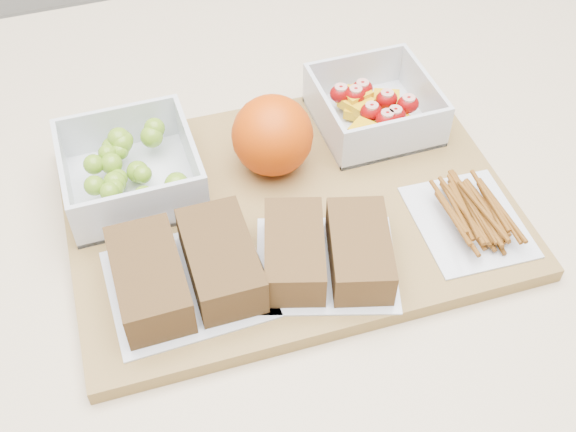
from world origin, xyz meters
name	(u,v)px	position (x,y,z in m)	size (l,w,h in m)	color
counter	(290,428)	(0.00, 0.00, 0.45)	(1.20, 0.90, 0.90)	beige
cutting_board	(289,208)	(0.00, 0.01, 0.91)	(0.42, 0.30, 0.02)	olive
grape_container	(131,169)	(-0.14, 0.08, 0.94)	(0.13, 0.13, 0.05)	silver
fruit_container	(374,109)	(0.12, 0.09, 0.94)	(0.12, 0.12, 0.05)	silver
orange	(272,135)	(0.00, 0.06, 0.96)	(0.08, 0.08, 0.08)	#D44405
sandwich_bag_left	(186,270)	(-0.11, -0.06, 0.94)	(0.14, 0.12, 0.04)	silver
sandwich_bag_center	(327,252)	(0.01, -0.07, 0.93)	(0.15, 0.14, 0.04)	silver
pretzel_bag	(470,213)	(0.15, -0.07, 0.93)	(0.10, 0.12, 0.03)	silver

